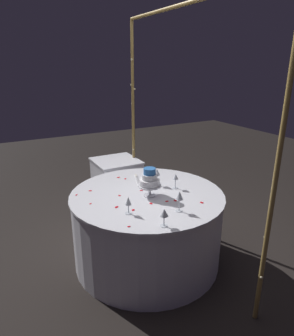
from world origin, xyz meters
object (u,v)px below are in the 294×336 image
Objects in this scene: side_table at (117,187)px; wine_glass_1 at (157,173)px; decorative_arch at (184,103)px; wine_glass_0 at (176,178)px; main_table at (147,227)px; cake_knife at (137,178)px; wine_glass_2 at (128,202)px; wine_glass_3 at (180,196)px; tiered_cake at (150,180)px; wine_glass_4 at (164,213)px.

wine_glass_1 is (0.94, 0.05, 0.50)m from side_table.
decorative_arch is 0.73m from wine_glass_0.
cake_knife reaches higher than main_table.
wine_glass_1 is (-0.17, -0.12, 0.02)m from wine_glass_0.
main_table is 0.55m from cake_knife.
wine_glass_2 is 0.43m from wine_glass_3.
side_table is 2.63× the size of cake_knife.
tiered_cake is 1.80× the size of wine_glass_0.
tiered_cake is 0.32m from wine_glass_0.
main_table is 1.97× the size of side_table.
decorative_arch is 16.09× the size of wine_glass_2.
tiered_cake is at bearing 162.05° from wine_glass_4.
side_table is at bearing -171.28° from wine_glass_0.
decorative_arch is 0.90m from wine_glass_3.
wine_glass_3 is at bearing -2.85° from side_table.
tiered_cake reaches higher than wine_glass_1.
wine_glass_2 is at bearing -50.54° from wine_glass_1.
cake_knife reaches higher than side_table.
wine_glass_0 is at bearing 85.36° from main_table.
main_table is at bearing -89.99° from decorative_arch.
tiered_cake is 1.51× the size of wine_glass_3.
side_table is (-1.08, 0.14, 0.01)m from main_table.
wine_glass_3 reaches higher than wine_glass_0.
main_table is at bearing -12.81° from cake_knife.
tiered_cake reaches higher than wine_glass_2.
wine_glass_3 reaches higher than cake_knife.
wine_glass_1 is 1.19× the size of wine_glass_2.
tiered_cake is (0.06, -0.40, -0.67)m from decorative_arch.
wine_glass_0 is at bearing 35.46° from wine_glass_1.
wine_glass_3 is at bearing -1.89° from cake_knife.
tiered_cake is 0.48m from cake_knife.
cake_knife is (-0.45, 0.09, -0.16)m from tiered_cake.
main_table is 9.75× the size of wine_glass_0.
side_table is 1.22m from wine_glass_0.
cake_knife is (-0.84, 0.03, -0.13)m from wine_glass_3.
wine_glass_4 is at bearing -10.70° from side_table.
decorative_arch is 1.07m from wine_glass_2.
decorative_arch reaches higher than cake_knife.
wine_glass_3 is (0.16, 0.39, 0.03)m from wine_glass_2.
decorative_arch is 8.84× the size of tiered_cake.
decorative_arch reaches higher than tiered_cake.
wine_glass_0 is 1.04× the size of wine_glass_4.
wine_glass_4 is (0.15, -0.24, -0.03)m from wine_glass_3.
side_table is at bearing -166.74° from decorative_arch.
wine_glass_2 is (0.29, -0.33, 0.47)m from main_table.
decorative_arch reaches higher than wine_glass_0.
main_table is 0.56m from wine_glass_1.
wine_glass_2 is (0.29, -0.72, -0.73)m from decorative_arch.
wine_glass_1 is 0.83m from wine_glass_4.
decorative_arch is 1.63m from side_table.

